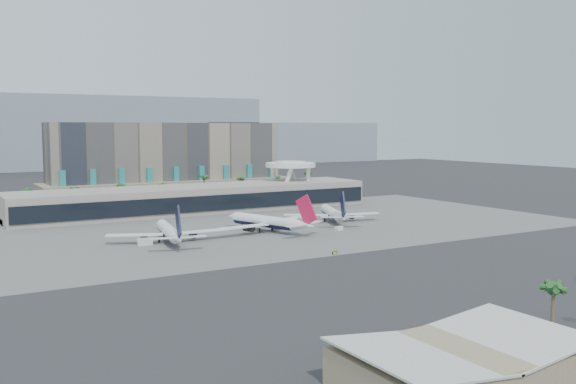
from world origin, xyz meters
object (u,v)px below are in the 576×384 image
service_vehicle_b (339,228)px  taxiway_sign (335,253)px  airliner_centre (268,221)px  service_vehicle_a (145,242)px  airliner_left (169,232)px  airliner_right (333,213)px

service_vehicle_b → taxiway_sign: (-27.95, -37.53, -0.34)m
airliner_centre → service_vehicle_a: size_ratio=8.80×
airliner_centre → service_vehicle_b: airliner_centre is taller
airliner_left → service_vehicle_a: bearing=-163.7°
airliner_left → service_vehicle_b: airliner_left is taller
airliner_right → service_vehicle_b: size_ratio=12.94×
service_vehicle_b → taxiway_sign: size_ratio=1.51×
service_vehicle_a → taxiway_sign: (45.83, -45.15, -0.75)m
airliner_right → airliner_left: bearing=-149.5°
airliner_right → taxiway_sign: size_ratio=19.61×
airliner_right → taxiway_sign: (-38.75, -57.23, -3.23)m
airliner_centre → airliner_right: airliner_centre is taller
airliner_left → taxiway_sign: (36.92, -45.98, -3.34)m
airliner_right → service_vehicle_a: 85.47m
service_vehicle_a → service_vehicle_b: service_vehicle_a is taller
airliner_left → service_vehicle_a: size_ratio=8.73×
airliner_centre → taxiway_sign: 49.04m
service_vehicle_a → service_vehicle_b: 74.17m
airliner_left → service_vehicle_a: (-8.90, -0.83, -2.59)m
service_vehicle_a → airliner_centre: bearing=14.2°
service_vehicle_b → airliner_left: bearing=161.8°
airliner_left → service_vehicle_b: (64.87, -8.45, -3.01)m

